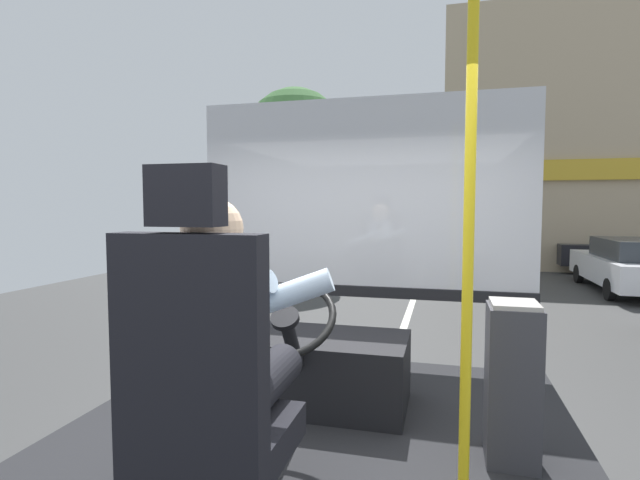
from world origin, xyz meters
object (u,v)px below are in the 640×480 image
Objects in this scene: parked_car_black at (576,246)px; steering_console at (311,367)px; fare_box at (512,382)px; bus_driver at (224,341)px; parked_car_white at (639,265)px; driver_seat at (206,399)px; handrail_pole at (468,245)px.

steering_console is at bearing -108.64° from parked_car_black.
parked_car_black is at bearing 75.52° from fare_box.
steering_console is at bearing 160.24° from fare_box.
bus_driver reaches higher than steering_console.
fare_box is 0.19× the size of parked_car_white.
driver_seat is 0.29× the size of parked_car_black.
parked_car_white is (4.16, 10.21, -1.17)m from handrail_pole.
driver_seat is 0.33× the size of parked_car_white.
handrail_pole reaches higher than parked_car_black.
parked_car_black is at bearing 72.76° from driver_seat.
driver_seat reaches higher than parked_car_black.
driver_seat is at bearing -90.00° from steering_console.
bus_driver is 0.18× the size of parked_car_black.
handrail_pole is (0.83, 0.48, 0.32)m from bus_driver.
bus_driver is at bearing 90.00° from driver_seat.
steering_console is at bearing 142.59° from handrail_pole.
fare_box is 0.17× the size of parked_car_black.
steering_console is (0.00, 1.12, -0.46)m from bus_driver.
parked_car_black is (3.81, 14.75, -0.49)m from fare_box.
fare_box is (1.04, 0.88, -0.16)m from driver_seat.
bus_driver is 16.26m from parked_car_black.
bus_driver is 1.06× the size of fare_box.
handrail_pole is (0.83, 0.62, 0.47)m from driver_seat.
steering_console is 10.81m from parked_car_white.
steering_console is 15.18m from parked_car_black.
driver_seat is 1.13m from handrail_pole.
fare_box is at bearing 50.74° from handrail_pole.
handrail_pole is 0.46× the size of parked_car_black.
bus_driver reaches higher than parked_car_black.
fare_box is (1.04, -0.37, 0.14)m from steering_console.
parked_car_black is at bearing 72.62° from bus_driver.
steering_console is at bearing 90.00° from bus_driver.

